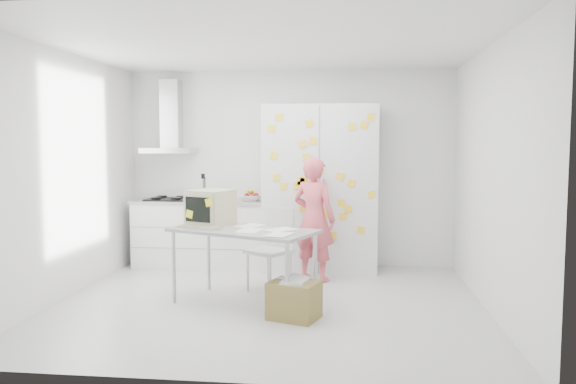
# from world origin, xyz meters

# --- Properties ---
(floor) EXTENTS (4.50, 4.00, 0.02)m
(floor) POSITION_xyz_m (0.00, 0.00, -0.01)
(floor) COLOR silver
(floor) RESTS_ON ground
(walls) EXTENTS (4.52, 4.01, 2.70)m
(walls) POSITION_xyz_m (0.00, 0.72, 1.35)
(walls) COLOR white
(walls) RESTS_ON ground
(ceiling) EXTENTS (4.50, 4.00, 0.02)m
(ceiling) POSITION_xyz_m (0.00, 0.00, 2.70)
(ceiling) COLOR white
(ceiling) RESTS_ON walls
(counter_run) EXTENTS (1.84, 0.63, 1.28)m
(counter_run) POSITION_xyz_m (-1.20, 1.70, 0.47)
(counter_run) COLOR white
(counter_run) RESTS_ON ground
(range_hood) EXTENTS (0.70, 0.48, 1.01)m
(range_hood) POSITION_xyz_m (-1.65, 1.84, 1.96)
(range_hood) COLOR silver
(range_hood) RESTS_ON walls
(tall_cabinet) EXTENTS (1.50, 0.68, 2.20)m
(tall_cabinet) POSITION_xyz_m (0.45, 1.67, 1.10)
(tall_cabinet) COLOR silver
(tall_cabinet) RESTS_ON ground
(person) EXTENTS (0.66, 0.57, 1.54)m
(person) POSITION_xyz_m (0.41, 1.06, 0.77)
(person) COLOR #E25863
(person) RESTS_ON ground
(desk) EXTENTS (1.67, 1.25, 1.19)m
(desk) POSITION_xyz_m (-0.52, 0.08, 0.90)
(desk) COLOR #9699A0
(desk) RESTS_ON ground
(chair) EXTENTS (0.60, 0.60, 0.95)m
(chair) POSITION_xyz_m (-0.03, 0.58, 0.54)
(chair) COLOR beige
(chair) RESTS_ON ground
(cardboard_box) EXTENTS (0.55, 0.49, 0.40)m
(cardboard_box) POSITION_xyz_m (0.32, -0.49, 0.19)
(cardboard_box) COLOR olive
(cardboard_box) RESTS_ON ground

